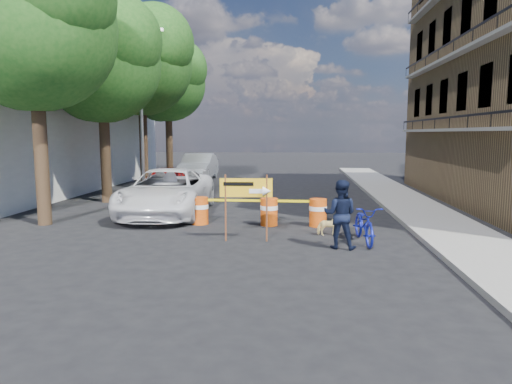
% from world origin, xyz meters
% --- Properties ---
extents(ground, '(120.00, 120.00, 0.00)m').
position_xyz_m(ground, '(0.00, 0.00, 0.00)').
color(ground, black).
rests_on(ground, ground).
extents(sidewalk_east, '(2.40, 40.00, 0.15)m').
position_xyz_m(sidewalk_east, '(6.20, 6.00, 0.07)').
color(sidewalk_east, gray).
rests_on(sidewalk_east, ground).
extents(white_building, '(8.00, 22.00, 6.00)m').
position_xyz_m(white_building, '(-13.00, 10.00, 3.00)').
color(white_building, silver).
rests_on(white_building, ground).
extents(tree_near, '(5.46, 5.20, 9.15)m').
position_xyz_m(tree_near, '(-6.73, 2.00, 6.36)').
color(tree_near, '#332316').
rests_on(tree_near, ground).
extents(tree_mid_a, '(5.25, 5.00, 8.68)m').
position_xyz_m(tree_mid_a, '(-6.74, 7.00, 6.01)').
color(tree_mid_a, '#332316').
rests_on(tree_mid_a, ground).
extents(tree_mid_b, '(5.67, 5.40, 9.62)m').
position_xyz_m(tree_mid_b, '(-6.73, 12.00, 6.71)').
color(tree_mid_b, '#332316').
rests_on(tree_mid_b, ground).
extents(tree_far, '(5.04, 4.80, 8.84)m').
position_xyz_m(tree_far, '(-6.74, 17.00, 6.22)').
color(tree_far, '#332316').
rests_on(tree_far, ground).
extents(streetlamp, '(1.25, 0.18, 8.00)m').
position_xyz_m(streetlamp, '(-5.93, 9.50, 4.38)').
color(streetlamp, gray).
rests_on(streetlamp, ground).
extents(barrel_far_left, '(0.58, 0.58, 0.90)m').
position_xyz_m(barrel_far_left, '(-3.12, 2.58, 0.47)').
color(barrel_far_left, '#C5480B').
rests_on(barrel_far_left, ground).
extents(barrel_mid_left, '(0.58, 0.58, 0.90)m').
position_xyz_m(barrel_mid_left, '(-1.69, 2.55, 0.47)').
color(barrel_mid_left, '#C5480B').
rests_on(barrel_mid_left, ground).
extents(barrel_mid_right, '(0.58, 0.58, 0.90)m').
position_xyz_m(barrel_mid_right, '(0.63, 2.54, 0.47)').
color(barrel_mid_right, '#C5480B').
rests_on(barrel_mid_right, ground).
extents(barrel_far_right, '(0.58, 0.58, 0.90)m').
position_xyz_m(barrel_far_right, '(2.22, 2.54, 0.47)').
color(barrel_far_right, '#C5480B').
rests_on(barrel_far_right, ground).
extents(detour_sign, '(1.46, 0.28, 1.88)m').
position_xyz_m(detour_sign, '(0.32, 0.27, 1.38)').
color(detour_sign, '#592D19').
rests_on(detour_sign, ground).
extents(pedestrian, '(1.00, 0.85, 1.81)m').
position_xyz_m(pedestrian, '(2.67, -0.28, 0.91)').
color(pedestrian, black).
rests_on(pedestrian, ground).
extents(bicycle, '(0.79, 1.11, 2.01)m').
position_xyz_m(bicycle, '(3.40, 0.40, 1.00)').
color(bicycle, '#141EA7').
rests_on(bicycle, ground).
extents(dog, '(0.75, 0.49, 0.58)m').
position_xyz_m(dog, '(2.49, 1.20, 0.29)').
color(dog, '#E3CC82').
rests_on(dog, ground).
extents(suv_white, '(3.10, 6.23, 1.69)m').
position_xyz_m(suv_white, '(-3.27, 4.22, 0.85)').
color(suv_white, white).
rests_on(suv_white, ground).
extents(sedan_red, '(1.97, 4.29, 1.42)m').
position_xyz_m(sedan_red, '(-4.80, 9.27, 0.71)').
color(sedan_red, '#9E0F0D').
rests_on(sedan_red, ground).
extents(sedan_silver, '(1.98, 5.28, 1.72)m').
position_xyz_m(sedan_silver, '(-4.80, 16.67, 0.86)').
color(sedan_silver, '#BABCC2').
rests_on(sedan_silver, ground).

